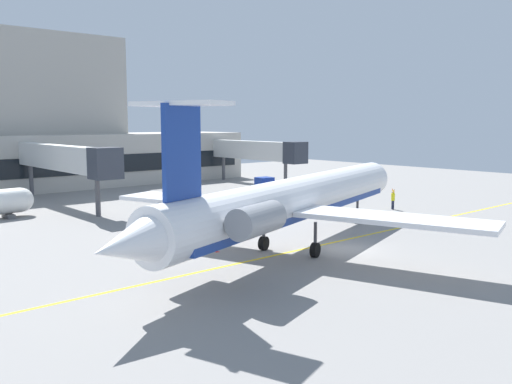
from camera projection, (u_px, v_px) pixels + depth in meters
ground at (344, 250)px, 35.19m from camera, size 120.00×120.00×0.11m
terminal_building at (0, 132)px, 63.98m from camera, size 64.27×11.52×19.04m
jet_bridge_west at (65, 159)px, 51.86m from camera, size 2.40×20.67×6.04m
jet_bridge_east at (259, 151)px, 70.77m from camera, size 2.40×16.72×5.76m
regional_jet at (295, 200)px, 34.22m from camera, size 32.91×24.11×9.06m
baggage_tug at (268, 189)px, 58.10m from camera, size 2.43×3.90×2.24m
marshaller at (393, 199)px, 50.89m from camera, size 0.55×0.73×1.93m
safety_cone_alpha at (387, 218)px, 44.91m from camera, size 0.47×0.47×0.55m
safety_cone_bravo at (211, 245)px, 35.19m from camera, size 0.47×0.47×0.55m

